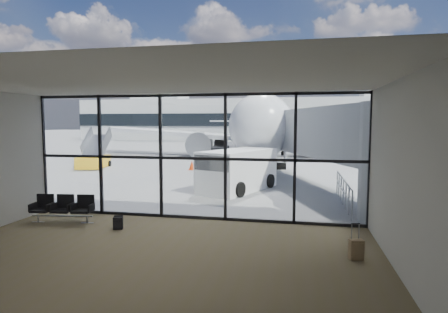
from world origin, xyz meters
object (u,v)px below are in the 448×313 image
(suitcase, at_px, (356,249))
(airliner, at_px, (255,125))
(backpack, at_px, (118,223))
(belt_loader, at_px, (220,151))
(seating_row, at_px, (64,207))
(mobile_stairs, at_px, (94,160))
(service_van, at_px, (237,170))

(suitcase, relative_size, airliner, 0.02)
(backpack, relative_size, suitcase, 0.48)
(belt_loader, bearing_deg, seating_row, -99.31)
(airliner, height_order, mobile_stairs, airliner)
(backpack, bearing_deg, belt_loader, 77.60)
(service_van, distance_m, mobile_stairs, 14.29)
(mobile_stairs, bearing_deg, seating_row, -73.47)
(service_van, bearing_deg, airliner, 116.48)
(backpack, relative_size, mobile_stairs, 0.12)
(suitcase, bearing_deg, mobile_stairs, 121.42)
(backpack, xyz_separation_m, belt_loader, (-1.97, 25.08, 0.44))
(belt_loader, bearing_deg, service_van, -83.70)
(backpack, xyz_separation_m, airliner, (0.94, 29.79, 2.98))
(suitcase, relative_size, service_van, 0.18)
(seating_row, xyz_separation_m, airliner, (3.25, 29.29, 2.67))
(backpack, distance_m, mobile_stairs, 17.84)
(seating_row, xyz_separation_m, backpack, (2.31, -0.49, -0.31))
(service_van, bearing_deg, belt_loader, 126.96)
(seating_row, relative_size, mobile_stairs, 0.56)
(backpack, height_order, mobile_stairs, mobile_stairs)
(suitcase, distance_m, airliner, 31.87)
(seating_row, height_order, suitcase, seating_row)
(seating_row, xyz_separation_m, mobile_stairs, (-7.40, 14.47, 0.07))
(seating_row, height_order, mobile_stairs, mobile_stairs)
(seating_row, bearing_deg, belt_loader, 81.50)
(seating_row, height_order, service_van, service_van)
(airliner, relative_size, mobile_stairs, 10.66)
(belt_loader, bearing_deg, mobile_stairs, -135.94)
(seating_row, distance_m, service_van, 8.78)
(airliner, relative_size, belt_loader, 9.26)
(service_van, bearing_deg, mobile_stairs, 171.77)
(seating_row, xyz_separation_m, service_van, (4.92, 7.26, 0.54))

